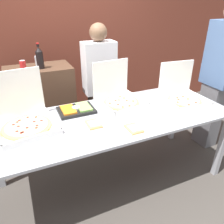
{
  "coord_description": "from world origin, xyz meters",
  "views": [
    {
      "loc": [
        -0.78,
        -1.73,
        1.86
      ],
      "look_at": [
        0.0,
        0.0,
        0.88
      ],
      "focal_mm": 35.0,
      "sensor_mm": 36.0,
      "label": 1
    }
  ],
  "objects_px": {
    "paper_plate_front_center": "(94,124)",
    "soda_can_silver": "(38,61)",
    "soda_bottle": "(40,58)",
    "person_guest_cap": "(100,87)",
    "paper_plate_front_right": "(134,129)",
    "person_guest_plaid": "(217,79)",
    "soda_can_colored": "(23,66)",
    "veggie_tray": "(76,110)",
    "pizza_box_far_right": "(119,97)",
    "pizza_box_far_left": "(182,95)",
    "pizza_box_near_left": "(24,118)"
  },
  "relations": [
    {
      "from": "pizza_box_near_left",
      "to": "paper_plate_front_center",
      "type": "xyz_separation_m",
      "value": [
        0.57,
        -0.24,
        -0.07
      ]
    },
    {
      "from": "pizza_box_near_left",
      "to": "person_guest_plaid",
      "type": "relative_size",
      "value": 0.31
    },
    {
      "from": "pizza_box_far_right",
      "to": "pizza_box_far_left",
      "type": "bearing_deg",
      "value": -26.77
    },
    {
      "from": "soda_bottle",
      "to": "soda_can_silver",
      "type": "bearing_deg",
      "value": 97.53
    },
    {
      "from": "paper_plate_front_center",
      "to": "soda_bottle",
      "type": "distance_m",
      "value": 1.12
    },
    {
      "from": "pizza_box_far_right",
      "to": "soda_can_silver",
      "type": "height_order",
      "value": "pizza_box_far_right"
    },
    {
      "from": "pizza_box_far_right",
      "to": "soda_bottle",
      "type": "relative_size",
      "value": 1.75
    },
    {
      "from": "veggie_tray",
      "to": "pizza_box_near_left",
      "type": "bearing_deg",
      "value": -168.88
    },
    {
      "from": "pizza_box_near_left",
      "to": "person_guest_cap",
      "type": "relative_size",
      "value": 0.35
    },
    {
      "from": "soda_can_colored",
      "to": "veggie_tray",
      "type": "bearing_deg",
      "value": -55.81
    },
    {
      "from": "pizza_box_near_left",
      "to": "soda_bottle",
      "type": "height_order",
      "value": "soda_bottle"
    },
    {
      "from": "pizza_box_far_left",
      "to": "person_guest_cap",
      "type": "distance_m",
      "value": 1.03
    },
    {
      "from": "soda_can_colored",
      "to": "person_guest_plaid",
      "type": "relative_size",
      "value": 0.07
    },
    {
      "from": "paper_plate_front_right",
      "to": "soda_can_colored",
      "type": "relative_size",
      "value": 2.09
    },
    {
      "from": "soda_can_silver",
      "to": "paper_plate_front_right",
      "type": "bearing_deg",
      "value": -65.74
    },
    {
      "from": "paper_plate_front_right",
      "to": "person_guest_plaid",
      "type": "height_order",
      "value": "person_guest_plaid"
    },
    {
      "from": "veggie_tray",
      "to": "soda_can_colored",
      "type": "xyz_separation_m",
      "value": [
        -0.41,
        0.6,
        0.35
      ]
    },
    {
      "from": "pizza_box_far_left",
      "to": "soda_bottle",
      "type": "xyz_separation_m",
      "value": [
        -1.38,
        0.89,
        0.36
      ]
    },
    {
      "from": "person_guest_cap",
      "to": "person_guest_plaid",
      "type": "height_order",
      "value": "person_guest_plaid"
    },
    {
      "from": "soda_can_silver",
      "to": "soda_can_colored",
      "type": "distance_m",
      "value": 0.24
    },
    {
      "from": "pizza_box_far_right",
      "to": "pizza_box_near_left",
      "type": "height_order",
      "value": "pizza_box_near_left"
    },
    {
      "from": "pizza_box_near_left",
      "to": "paper_plate_front_right",
      "type": "bearing_deg",
      "value": -36.08
    },
    {
      "from": "soda_can_colored",
      "to": "paper_plate_front_center",
      "type": "bearing_deg",
      "value": -63.23
    },
    {
      "from": "soda_can_silver",
      "to": "person_guest_plaid",
      "type": "relative_size",
      "value": 0.07
    },
    {
      "from": "paper_plate_front_center",
      "to": "person_guest_cap",
      "type": "bearing_deg",
      "value": 65.33
    },
    {
      "from": "soda_bottle",
      "to": "person_guest_cap",
      "type": "distance_m",
      "value": 0.8
    },
    {
      "from": "veggie_tray",
      "to": "pizza_box_far_right",
      "type": "bearing_deg",
      "value": 1.21
    },
    {
      "from": "soda_bottle",
      "to": "soda_can_colored",
      "type": "relative_size",
      "value": 2.34
    },
    {
      "from": "soda_bottle",
      "to": "soda_can_colored",
      "type": "bearing_deg",
      "value": -166.62
    },
    {
      "from": "paper_plate_front_right",
      "to": "person_guest_plaid",
      "type": "distance_m",
      "value": 1.53
    },
    {
      "from": "pizza_box_far_left",
      "to": "soda_can_silver",
      "type": "xyz_separation_m",
      "value": [
        -1.4,
        1.0,
        0.3
      ]
    },
    {
      "from": "pizza_box_near_left",
      "to": "veggie_tray",
      "type": "xyz_separation_m",
      "value": [
        0.5,
        0.1,
        -0.06
      ]
    },
    {
      "from": "pizza_box_far_right",
      "to": "pizza_box_far_left",
      "type": "height_order",
      "value": "pizza_box_far_right"
    },
    {
      "from": "paper_plate_front_center",
      "to": "soda_can_silver",
      "type": "height_order",
      "value": "soda_can_silver"
    },
    {
      "from": "veggie_tray",
      "to": "person_guest_plaid",
      "type": "xyz_separation_m",
      "value": [
        1.82,
        -0.11,
        0.12
      ]
    },
    {
      "from": "person_guest_cap",
      "to": "soda_can_silver",
      "type": "bearing_deg",
      "value": -20.04
    },
    {
      "from": "paper_plate_front_center",
      "to": "person_guest_cap",
      "type": "height_order",
      "value": "person_guest_cap"
    },
    {
      "from": "paper_plate_front_center",
      "to": "soda_can_silver",
      "type": "distance_m",
      "value": 1.2
    },
    {
      "from": "veggie_tray",
      "to": "person_guest_plaid",
      "type": "height_order",
      "value": "person_guest_plaid"
    },
    {
      "from": "paper_plate_front_right",
      "to": "soda_can_colored",
      "type": "bearing_deg",
      "value": 123.69
    },
    {
      "from": "soda_can_colored",
      "to": "pizza_box_far_left",
      "type": "bearing_deg",
      "value": -28.15
    },
    {
      "from": "pizza_box_near_left",
      "to": "person_guest_cap",
      "type": "height_order",
      "value": "person_guest_cap"
    },
    {
      "from": "soda_can_colored",
      "to": "person_guest_cap",
      "type": "distance_m",
      "value": 0.94
    },
    {
      "from": "person_guest_plaid",
      "to": "veggie_tray",
      "type": "bearing_deg",
      "value": 86.56
    },
    {
      "from": "pizza_box_far_right",
      "to": "paper_plate_front_right",
      "type": "height_order",
      "value": "pizza_box_far_right"
    },
    {
      "from": "pizza_box_near_left",
      "to": "person_guest_cap",
      "type": "bearing_deg",
      "value": 24.3
    },
    {
      "from": "pizza_box_far_left",
      "to": "veggie_tray",
      "type": "relative_size",
      "value": 1.29
    },
    {
      "from": "paper_plate_front_center",
      "to": "person_guest_cap",
      "type": "xyz_separation_m",
      "value": [
        0.39,
        0.85,
        0.01
      ]
    },
    {
      "from": "soda_bottle",
      "to": "soda_can_silver",
      "type": "height_order",
      "value": "soda_bottle"
    },
    {
      "from": "pizza_box_far_left",
      "to": "pizza_box_far_right",
      "type": "bearing_deg",
      "value": 165.06
    }
  ]
}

